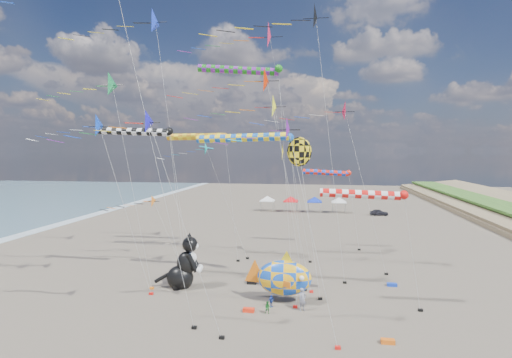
{
  "coord_description": "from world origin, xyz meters",
  "views": [
    {
      "loc": [
        4.86,
        -23.9,
        12.83
      ],
      "look_at": [
        -0.84,
        12.0,
        10.29
      ],
      "focal_mm": 28.0,
      "sensor_mm": 36.0,
      "label": 1
    }
  ],
  "objects_px": {
    "cat_inflatable": "(183,261)",
    "fish_inflatable": "(284,278)",
    "child_blue": "(271,301)",
    "person_adult": "(302,299)",
    "parked_car": "(379,212)",
    "child_green": "(268,308)"
  },
  "relations": [
    {
      "from": "cat_inflatable",
      "to": "fish_inflatable",
      "type": "relative_size",
      "value": 0.84
    },
    {
      "from": "fish_inflatable",
      "to": "cat_inflatable",
      "type": "bearing_deg",
      "value": 167.26
    },
    {
      "from": "fish_inflatable",
      "to": "child_blue",
      "type": "xyz_separation_m",
      "value": [
        -0.91,
        -1.1,
        -1.64
      ]
    },
    {
      "from": "person_adult",
      "to": "parked_car",
      "type": "height_order",
      "value": "person_adult"
    },
    {
      "from": "child_green",
      "to": "person_adult",
      "type": "bearing_deg",
      "value": 17.91
    },
    {
      "from": "cat_inflatable",
      "to": "parked_car",
      "type": "bearing_deg",
      "value": 53.6
    },
    {
      "from": "fish_inflatable",
      "to": "child_green",
      "type": "xyz_separation_m",
      "value": [
        -1.02,
        -2.53,
        -1.65
      ]
    },
    {
      "from": "cat_inflatable",
      "to": "child_green",
      "type": "bearing_deg",
      "value": -37.46
    },
    {
      "from": "cat_inflatable",
      "to": "child_green",
      "type": "distance_m",
      "value": 10.05
    },
    {
      "from": "child_blue",
      "to": "fish_inflatable",
      "type": "bearing_deg",
      "value": 5.08
    },
    {
      "from": "cat_inflatable",
      "to": "fish_inflatable",
      "type": "distance_m",
      "value": 9.9
    },
    {
      "from": "person_adult",
      "to": "parked_car",
      "type": "xyz_separation_m",
      "value": [
        13.13,
        50.43,
        -0.32
      ]
    },
    {
      "from": "cat_inflatable",
      "to": "fish_inflatable",
      "type": "xyz_separation_m",
      "value": [
        9.64,
        -2.18,
        -0.45
      ]
    },
    {
      "from": "fish_inflatable",
      "to": "child_blue",
      "type": "relative_size",
      "value": 6.13
    },
    {
      "from": "cat_inflatable",
      "to": "child_blue",
      "type": "xyz_separation_m",
      "value": [
        8.73,
        -3.28,
        -2.09
      ]
    },
    {
      "from": "person_adult",
      "to": "parked_car",
      "type": "bearing_deg",
      "value": 35.43
    },
    {
      "from": "cat_inflatable",
      "to": "parked_car",
      "type": "relative_size",
      "value": 1.45
    },
    {
      "from": "parked_car",
      "to": "child_green",
      "type": "bearing_deg",
      "value": 160.79
    },
    {
      "from": "person_adult",
      "to": "child_green",
      "type": "distance_m",
      "value": 2.9
    },
    {
      "from": "fish_inflatable",
      "to": "parked_car",
      "type": "distance_m",
      "value": 51.14
    },
    {
      "from": "cat_inflatable",
      "to": "child_blue",
      "type": "bearing_deg",
      "value": -29.43
    },
    {
      "from": "child_green",
      "to": "fish_inflatable",
      "type": "bearing_deg",
      "value": 64.97
    }
  ]
}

